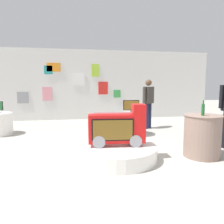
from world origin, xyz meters
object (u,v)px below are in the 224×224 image
Objects in this scene: display_pedestal_left_rear at (131,124)px; bottle_on_side_table at (203,109)px; side_table_round at (202,136)px; shopper_browsing_near_truck at (148,100)px; main_display_pedestal at (117,152)px; tv_on_left_rear at (131,106)px; novelty_firetruck_tv at (118,129)px.

bottle_on_side_table is (0.85, -2.15, 0.65)m from display_pedestal_left_rear.
side_table_round is 2.94m from shopper_browsing_near_truck.
bottle_on_side_table reaches higher than side_table_round.
display_pedestal_left_rear reaches higher than main_display_pedestal.
bottle_on_side_table reaches higher than display_pedestal_left_rear.
display_pedestal_left_rear is at bearing 111.48° from bottle_on_side_table.
bottle_on_side_table is (-0.05, -0.06, 0.53)m from side_table_round.
tv_on_left_rear is 1.14m from shopper_browsing_near_truck.
display_pedestal_left_rear is at bearing 113.34° from side_table_round.
tv_on_left_rear is at bearing 113.37° from side_table_round.
novelty_firetruck_tv is 1.34× the size of display_pedestal_left_rear.
main_display_pedestal is at bearing -112.44° from tv_on_left_rear.
side_table_round is at bearing -66.66° from display_pedestal_left_rear.
tv_on_left_rear reaches higher than main_display_pedestal.
side_table_round is 0.52× the size of shopper_browsing_near_truck.
display_pedestal_left_rear is at bearing -134.65° from shopper_browsing_near_truck.
bottle_on_side_table reaches higher than tv_on_left_rear.
side_table_round is at bearing -66.63° from tv_on_left_rear.
novelty_firetruck_tv is 0.68× the size of shopper_browsing_near_truck.
tv_on_left_rear is (0.00, -0.00, 0.52)m from display_pedestal_left_rear.
display_pedestal_left_rear is 0.52m from tv_on_left_rear.
bottle_on_side_table reaches higher than main_display_pedestal.
novelty_firetruck_tv is 1.70m from side_table_round.
shopper_browsing_near_truck is at bearing 45.35° from display_pedestal_left_rear.
shopper_browsing_near_truck is (0.79, 0.80, 0.62)m from display_pedestal_left_rear.
main_display_pedestal is at bearing 172.89° from bottle_on_side_table.
main_display_pedestal is 1.73m from side_table_round.
shopper_browsing_near_truck is at bearing 60.27° from novelty_firetruck_tv.
bottle_on_side_table is (1.65, -0.21, 0.83)m from main_display_pedestal.
shopper_browsing_near_truck reaches higher than novelty_firetruck_tv.
side_table_round is at bearing -4.74° from main_display_pedestal.
novelty_firetruck_tv is (0.02, -0.01, 0.46)m from main_display_pedestal.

